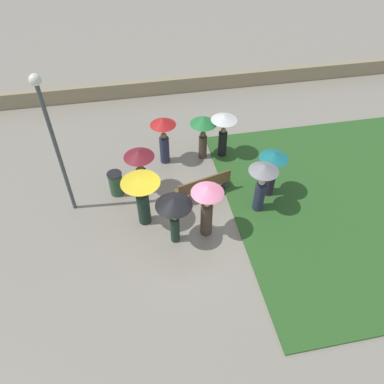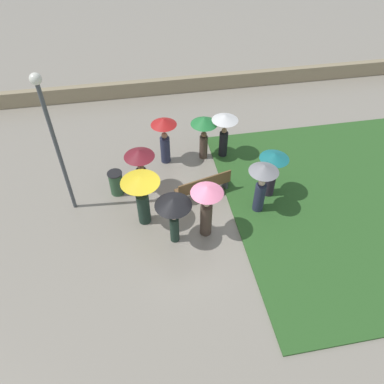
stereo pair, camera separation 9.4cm
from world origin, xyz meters
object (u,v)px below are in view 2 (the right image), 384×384
at_px(crowd_person_teal, 272,169).
at_px(crowd_person_white, 224,128).
at_px(lamp_post, 52,132).
at_px(crowd_person_green, 204,128).
at_px(park_bench, 203,186).
at_px(crowd_person_black, 173,208).
at_px(trash_bin, 116,183).
at_px(crowd_person_maroon, 140,162).
at_px(crowd_person_pink, 207,203).
at_px(crowd_person_grey, 262,181).
at_px(crowd_person_yellow, 141,191).
at_px(crowd_person_red, 164,133).

relative_size(crowd_person_teal, crowd_person_white, 0.97).
xyz_separation_m(lamp_post, crowd_person_green, (-4.82, -1.86, -1.71)).
relative_size(park_bench, crowd_person_white, 1.08).
bearing_deg(lamp_post, crowd_person_green, -158.86).
distance_m(park_bench, crowd_person_black, 2.36).
relative_size(park_bench, crowd_person_green, 1.11).
height_order(trash_bin, crowd_person_green, crowd_person_green).
xyz_separation_m(crowd_person_maroon, crowd_person_pink, (-1.78, 2.29, 0.05)).
distance_m(park_bench, crowd_person_maroon, 2.28).
bearing_deg(crowd_person_green, crowd_person_grey, 173.88).
bearing_deg(crowd_person_pink, trash_bin, 18.50).
relative_size(lamp_post, crowd_person_grey, 2.48).
height_order(crowd_person_maroon, crowd_person_black, crowd_person_black).
bearing_deg(crowd_person_black, crowd_person_teal, -64.27).
bearing_deg(crowd_person_white, crowd_person_teal, 100.52).
bearing_deg(trash_bin, crowd_person_white, -161.82).
distance_m(lamp_post, crowd_person_black, 4.07).
distance_m(trash_bin, crowd_person_grey, 4.96).
xyz_separation_m(park_bench, crowd_person_black, (1.26, 1.76, 0.95)).
distance_m(lamp_post, crowd_person_yellow, 3.05).
distance_m(lamp_post, crowd_person_white, 6.12).
bearing_deg(crowd_person_pink, crowd_person_white, -51.71).
relative_size(crowd_person_grey, crowd_person_red, 1.02).
xyz_separation_m(crowd_person_maroon, crowd_person_grey, (-3.69, 1.65, 0.04)).
relative_size(crowd_person_pink, crowd_person_yellow, 1.04).
bearing_deg(crowd_person_green, crowd_person_pink, 142.09).
bearing_deg(crowd_person_maroon, trash_bin, -33.92).
height_order(crowd_person_black, crowd_person_pink, crowd_person_pink).
bearing_deg(crowd_person_maroon, lamp_post, -21.48).
distance_m(crowd_person_black, crowd_person_grey, 3.01).
height_order(crowd_person_green, crowd_person_yellow, crowd_person_yellow).
xyz_separation_m(lamp_post, crowd_person_pink, (-4.13, 1.90, -1.73)).
bearing_deg(trash_bin, crowd_person_maroon, 177.14).
relative_size(crowd_person_black, crowd_person_red, 0.94).
bearing_deg(crowd_person_green, crowd_person_red, 61.82).
bearing_deg(crowd_person_pink, crowd_person_teal, -92.69).
height_order(park_bench, trash_bin, park_bench).
bearing_deg(crowd_person_pink, crowd_person_yellow, 35.35).
distance_m(crowd_person_teal, crowd_person_white, 2.61).
bearing_deg(lamp_post, crowd_person_yellow, 155.05).
distance_m(lamp_post, trash_bin, 3.02).
bearing_deg(crowd_person_grey, crowd_person_black, -86.87).
xyz_separation_m(crowd_person_black, crowd_person_white, (-2.45, -3.81, -0.12)).
bearing_deg(crowd_person_yellow, crowd_person_teal, -152.24).
relative_size(crowd_person_maroon, crowd_person_black, 0.99).
height_order(park_bench, crowd_person_teal, crowd_person_teal).
height_order(crowd_person_black, crowd_person_red, crowd_person_red).
distance_m(crowd_person_grey, crowd_person_red, 4.13).
bearing_deg(crowd_person_teal, crowd_person_black, -32.33).
bearing_deg(lamp_post, park_bench, 176.65).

